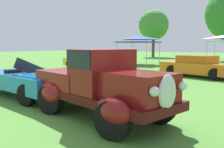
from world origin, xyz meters
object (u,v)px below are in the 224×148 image
object	(u,v)px
show_car_yellow	(87,61)
canopy_tent_left_field	(139,39)
neighbor_convertible	(30,80)
feature_pickup_truck	(100,84)
show_car_orange	(199,66)

from	to	relation	value
show_car_yellow	canopy_tent_left_field	xyz separation A→B (m)	(1.42, 6.08, 1.82)
canopy_tent_left_field	neighbor_convertible	bearing A→B (deg)	-77.15
neighbor_convertible	show_car_yellow	xyz separation A→B (m)	(-4.99, 9.56, 0.02)
show_car_yellow	feature_pickup_truck	bearing A→B (deg)	-50.28
show_car_orange	show_car_yellow	bearing A→B (deg)	175.64
canopy_tent_left_field	feature_pickup_truck	bearing A→B (deg)	-66.37
canopy_tent_left_field	show_car_orange	bearing A→B (deg)	-43.11
feature_pickup_truck	neighbor_convertible	size ratio (longest dim) A/B	0.94
feature_pickup_truck	neighbor_convertible	bearing A→B (deg)	167.32
neighbor_convertible	canopy_tent_left_field	bearing A→B (deg)	102.85
show_car_yellow	canopy_tent_left_field	size ratio (longest dim) A/B	1.39
neighbor_convertible	show_car_orange	size ratio (longest dim) A/B	0.98
show_car_yellow	show_car_orange	distance (m)	8.64
show_car_yellow	canopy_tent_left_field	world-z (taller)	canopy_tent_left_field
feature_pickup_truck	show_car_orange	size ratio (longest dim) A/B	0.92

